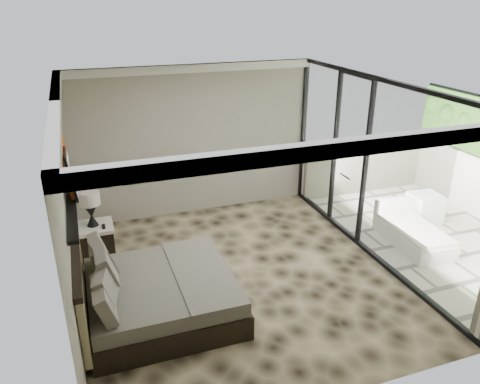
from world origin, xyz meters
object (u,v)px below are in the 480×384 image
object	(u,v)px
bed	(153,294)
ottoman	(425,208)
nightstand	(96,239)
table_lamp	(90,204)
lounger	(412,233)

from	to	relation	value
bed	ottoman	distance (m)	5.34
nightstand	table_lamp	size ratio (longest dim) A/B	0.96
table_lamp	ottoman	distance (m)	5.93
lounger	bed	bearing A→B (deg)	-169.70
nightstand	lounger	xyz separation A→B (m)	(5.06, -1.38, -0.11)
table_lamp	nightstand	bearing A→B (deg)	-22.18
table_lamp	lounger	distance (m)	5.32
bed	lounger	xyz separation A→B (m)	(4.47, 0.50, -0.15)
nightstand	table_lamp	xyz separation A→B (m)	(-0.02, 0.01, 0.61)
bed	table_lamp	xyz separation A→B (m)	(-0.62, 1.89, 0.57)
nightstand	table_lamp	bearing A→B (deg)	145.32
table_lamp	lounger	world-z (taller)	table_lamp
nightstand	table_lamp	distance (m)	0.61
nightstand	table_lamp	world-z (taller)	table_lamp
bed	table_lamp	size ratio (longest dim) A/B	3.35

